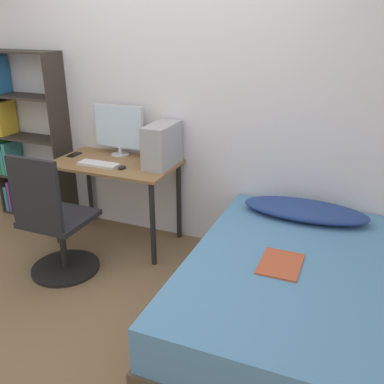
{
  "coord_description": "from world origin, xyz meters",
  "views": [
    {
      "loc": [
        1.52,
        -1.92,
        1.87
      ],
      "look_at": [
        0.47,
        0.61,
        0.75
      ],
      "focal_mm": 40.0,
      "sensor_mm": 36.0,
      "label": 1
    }
  ],
  "objects": [
    {
      "name": "ground_plane",
      "position": [
        0.0,
        0.0,
        0.0
      ],
      "size": [
        14.0,
        14.0,
        0.0
      ],
      "primitive_type": "plane",
      "color": "brown"
    },
    {
      "name": "wall_back",
      "position": [
        0.0,
        1.34,
        1.25
      ],
      "size": [
        8.0,
        0.05,
        2.5
      ],
      "color": "silver",
      "rests_on": "ground_plane"
    },
    {
      "name": "desk",
      "position": [
        -0.4,
        1.01,
        0.62
      ],
      "size": [
        1.05,
        0.61,
        0.74
      ],
      "color": "brown",
      "rests_on": "ground_plane"
    },
    {
      "name": "bookshelf",
      "position": [
        -1.58,
        1.18,
        0.79
      ],
      "size": [
        0.76,
        0.27,
        1.6
      ],
      "color": "#2D2823",
      "rests_on": "ground_plane"
    },
    {
      "name": "office_chair",
      "position": [
        -0.54,
        0.35,
        0.38
      ],
      "size": [
        0.53,
        0.53,
        0.99
      ],
      "color": "black",
      "rests_on": "ground_plane"
    },
    {
      "name": "bed",
      "position": [
        1.19,
        0.38,
        0.25
      ],
      "size": [
        1.2,
        1.86,
        0.5
      ],
      "color": "#4C3D2D",
      "rests_on": "ground_plane"
    },
    {
      "name": "pillow",
      "position": [
        1.19,
        1.05,
        0.55
      ],
      "size": [
        0.91,
        0.36,
        0.11
      ],
      "color": "navy",
      "rests_on": "bed"
    },
    {
      "name": "magazine",
      "position": [
        1.17,
        0.32,
        0.5
      ],
      "size": [
        0.24,
        0.32,
        0.01
      ],
      "color": "#B24C2D",
      "rests_on": "bed"
    },
    {
      "name": "monitor",
      "position": [
        -0.47,
        1.21,
        0.97
      ],
      "size": [
        0.48,
        0.16,
        0.44
      ],
      "color": "#B7B7BC",
      "rests_on": "desk"
    },
    {
      "name": "keyboard",
      "position": [
        -0.48,
        0.89,
        0.75
      ],
      "size": [
        0.35,
        0.13,
        0.02
      ],
      "color": "silver",
      "rests_on": "desk"
    },
    {
      "name": "pc_tower",
      "position": [
        0.01,
        1.09,
        0.91
      ],
      "size": [
        0.19,
        0.4,
        0.35
      ],
      "color": "#99999E",
      "rests_on": "desk"
    },
    {
      "name": "mouse",
      "position": [
        -0.26,
        0.89,
        0.75
      ],
      "size": [
        0.06,
        0.09,
        0.02
      ],
      "color": "black",
      "rests_on": "desk"
    },
    {
      "name": "phone",
      "position": [
        -0.84,
        1.05,
        0.74
      ],
      "size": [
        0.07,
        0.14,
        0.01
      ],
      "color": "black",
      "rests_on": "desk"
    }
  ]
}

